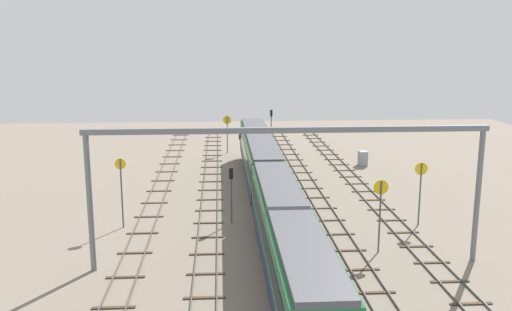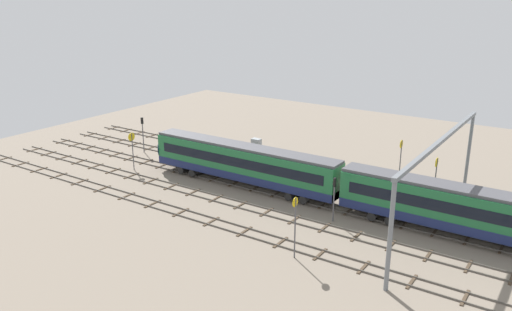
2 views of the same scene
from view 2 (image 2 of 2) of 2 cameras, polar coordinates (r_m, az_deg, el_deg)
name	(u,v)px [view 2 (image 2 of 2)]	position (r m, az deg, el deg)	size (l,w,h in m)	color
ground_plane	(266,191)	(59.02, 1.07, -3.94)	(91.84, 91.84, 0.00)	gray
track_near_foreground	(307,167)	(67.05, 5.67, -1.29)	(75.84, 2.40, 0.16)	#59544C
track_second_near	(288,178)	(62.96, 3.52, -2.51)	(75.84, 2.40, 0.16)	#59544C
track_with_train	(266,191)	(59.00, 1.07, -3.88)	(75.84, 2.40, 0.16)	#59544C
track_second_far	(240,205)	(55.20, -1.73, -5.45)	(75.84, 2.40, 0.16)	#59544C
track_far_background	(211,221)	(51.60, -4.95, -7.21)	(75.84, 2.40, 0.16)	#59544C
train	(337,184)	(54.18, 8.87, -3.16)	(50.40, 3.24, 4.80)	#1E6638
overhead_gantry	(441,158)	(49.98, 19.63, -0.30)	(0.40, 25.50, 9.14)	slate
speed_sign_near_foreground	(436,173)	(57.62, 19.16, -1.86)	(0.14, 1.03, 5.16)	#4C4C51
speed_sign_mid_trackside	(401,154)	(63.37, 15.63, 0.16)	(0.14, 1.01, 5.10)	#4C4C51
speed_sign_far_trackside	(132,145)	(66.93, -13.46, 1.15)	(0.14, 1.07, 4.85)	#4C4C51
speed_sign_distant_end	(295,220)	(43.57, 4.32, -7.10)	(0.14, 0.85, 5.53)	#4C4C51
signal_light_trackside_approach	(143,130)	(74.04, -12.37, 2.78)	(0.31, 0.32, 5.02)	#4C4C51
signal_light_trackside_departure	(334,193)	(50.97, 8.58, -4.12)	(0.31, 0.32, 4.55)	#4C4C51
relay_cabinet	(256,145)	(73.77, 0.03, 1.21)	(1.32, 0.90, 1.73)	gray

